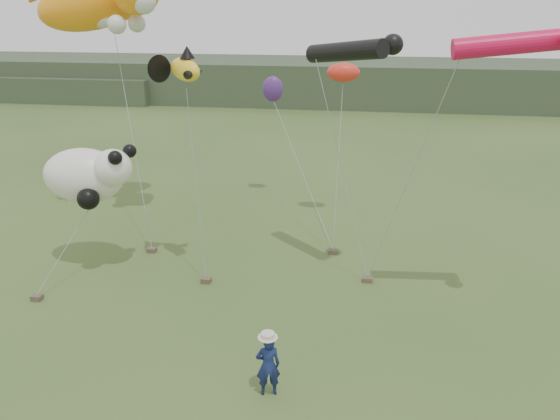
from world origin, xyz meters
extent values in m
plane|color=#385123|center=(0.00, 0.00, 0.00)|extent=(120.00, 120.00, 0.00)
cube|color=#2D3D28|center=(0.00, 45.00, 2.00)|extent=(90.00, 12.00, 4.00)
cube|color=#2D3D28|center=(-30.00, 42.00, 1.25)|extent=(25.00, 8.00, 2.50)
imported|color=#152050|center=(1.47, -1.13, 0.85)|extent=(0.71, 0.56, 1.70)
cube|color=brown|center=(-4.62, 6.53, 0.09)|extent=(0.34, 0.27, 0.18)
cube|color=brown|center=(-1.75, 4.38, 0.09)|extent=(0.34, 0.27, 0.18)
cube|color=brown|center=(3.94, 5.32, 0.09)|extent=(0.34, 0.27, 0.18)
cube|color=brown|center=(-7.01, 2.30, 0.09)|extent=(0.34, 0.27, 0.18)
cube|color=brown|center=(2.56, 7.47, 0.09)|extent=(0.34, 0.27, 0.18)
sphere|color=silver|center=(-5.38, 9.67, 9.40)|extent=(0.96, 0.96, 0.96)
ellipsoid|color=silver|center=(-7.73, 10.74, 8.65)|extent=(1.88, 0.94, 0.59)
sphere|color=silver|center=(-6.45, 9.35, 8.54)|extent=(0.75, 0.75, 0.75)
sphere|color=silver|center=(-6.23, 10.85, 8.54)|extent=(0.75, 0.75, 0.75)
ellipsoid|color=yellow|center=(-2.31, 5.13, 7.31)|extent=(1.53, 1.35, 0.90)
cone|color=black|center=(-3.50, 5.43, 7.31)|extent=(1.09, 1.13, 0.89)
cone|color=black|center=(-2.21, 5.13, 7.85)|extent=(0.50, 0.50, 0.40)
cone|color=black|center=(-2.01, 4.63, 7.21)|extent=(0.53, 0.56, 0.40)
cone|color=black|center=(-2.01, 5.62, 7.21)|extent=(0.53, 0.56, 0.40)
cylinder|color=black|center=(2.79, 6.13, 7.86)|extent=(2.81, 2.72, 0.97)
sphere|color=black|center=(4.26, 5.60, 8.12)|extent=(0.65, 0.65, 0.65)
cylinder|color=#CF0D3F|center=(7.35, 3.98, 8.27)|extent=(3.17, 0.78, 0.89)
ellipsoid|color=white|center=(-6.39, 5.24, 3.50)|extent=(2.98, 1.99, 1.99)
sphere|color=white|center=(-5.07, 4.91, 3.94)|extent=(1.33, 1.33, 1.33)
sphere|color=black|center=(-4.73, 4.46, 4.44)|extent=(0.49, 0.49, 0.49)
sphere|color=black|center=(-4.62, 5.40, 4.44)|extent=(0.49, 0.49, 0.49)
sphere|color=black|center=(-5.84, 4.35, 2.95)|extent=(0.77, 0.77, 0.77)
sphere|color=black|center=(-7.28, 5.57, 3.06)|extent=(0.77, 0.77, 0.77)
ellipsoid|color=red|center=(2.53, 11.37, 6.61)|extent=(1.38, 0.81, 0.81)
ellipsoid|color=#4C2470|center=(-0.97, 14.22, 5.44)|extent=(1.01, 0.67, 1.23)
camera|label=1|loc=(3.51, -12.30, 9.25)|focal=35.00mm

